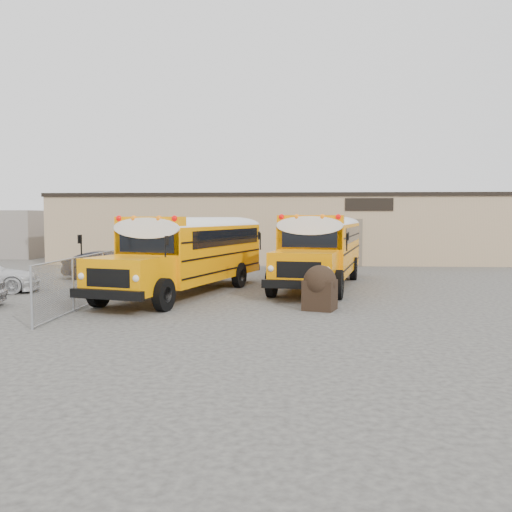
# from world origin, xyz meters

# --- Properties ---
(ground) EXTENTS (120.00, 120.00, 0.00)m
(ground) POSITION_xyz_m (0.00, 0.00, 0.00)
(ground) COLOR #393734
(ground) RESTS_ON ground
(warehouse) EXTENTS (30.20, 10.20, 4.67)m
(warehouse) POSITION_xyz_m (-0.00, 19.99, 2.37)
(warehouse) COLOR tan
(warehouse) RESTS_ON ground
(chainlink_fence) EXTENTS (0.07, 18.07, 1.81)m
(chainlink_fence) POSITION_xyz_m (-6.00, 3.00, 0.90)
(chainlink_fence) COLOR #999CA1
(chainlink_fence) RESTS_ON ground
(school_bus_left) EXTENTS (5.57, 11.22, 3.19)m
(school_bus_left) POSITION_xyz_m (-1.15, 8.33, 1.85)
(school_bus_left) COLOR #FF9802
(school_bus_left) RESTS_ON ground
(school_bus_right) EXTENTS (4.69, 11.41, 3.25)m
(school_bus_right) POSITION_xyz_m (3.79, 11.77, 1.88)
(school_bus_right) COLOR #FF8F00
(school_bus_right) RESTS_ON ground
(tarp_bundle) EXTENTS (1.25, 1.19, 1.52)m
(tarp_bundle) POSITION_xyz_m (2.16, -2.07, 0.78)
(tarp_bundle) COLOR black
(tarp_bundle) RESTS_ON ground
(car_dark) EXTENTS (4.23, 1.65, 1.37)m
(car_dark) POSITION_xyz_m (-8.21, 7.00, 0.69)
(car_dark) COLOR black
(car_dark) RESTS_ON ground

